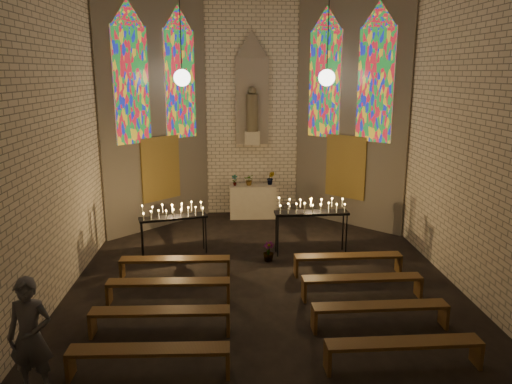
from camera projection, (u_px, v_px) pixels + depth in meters
floor at (265, 293)px, 10.07m from camera, size 12.00×12.00×0.00m
room at (256, 98)px, 12.47m from camera, size 8.22×12.43×7.00m
altar at (253, 201)px, 15.24m from camera, size 1.40×0.60×1.00m
flower_vase_left at (235, 180)px, 15.03m from camera, size 0.20×0.16×0.34m
flower_vase_center at (249, 180)px, 15.08m from camera, size 0.35×0.32×0.34m
flower_vase_right at (271, 178)px, 15.16m from camera, size 0.25×0.22×0.42m
aisle_flower_pot at (269, 252)px, 11.74m from camera, size 0.34×0.34×0.46m
votive_stand_left at (173, 214)px, 11.99m from camera, size 1.67×0.79×1.19m
votive_stand_right at (312, 209)px, 12.04m from camera, size 1.80×0.49×1.31m
pew_left_0 at (175, 262)px, 10.74m from camera, size 2.36×0.38×0.45m
pew_right_0 at (348, 258)px, 10.93m from camera, size 2.36×0.38×0.45m
pew_left_1 at (169, 285)px, 9.58m from camera, size 2.36×0.38×0.45m
pew_right_1 at (362, 281)px, 9.77m from camera, size 2.36×0.38×0.45m
pew_left_2 at (160, 314)px, 8.41m from camera, size 2.36×0.38×0.45m
pew_right_2 at (380, 309)px, 8.60m from camera, size 2.36×0.38×0.45m
pew_left_3 at (149, 353)px, 7.25m from camera, size 2.36×0.38×0.45m
pew_right_3 at (404, 346)px, 7.44m from camera, size 2.36×0.38×0.45m
visitor at (30, 337)px, 6.78m from camera, size 0.64×0.44×1.69m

